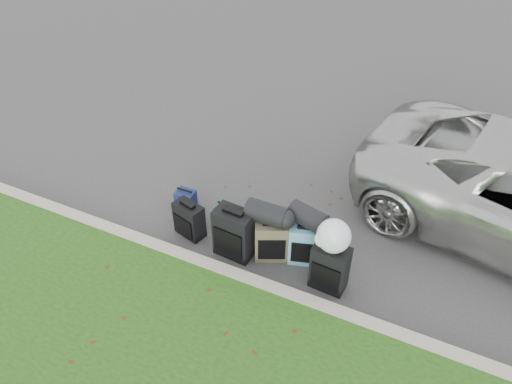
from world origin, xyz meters
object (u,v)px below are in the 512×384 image
at_px(suitcase_large_black_left, 234,233).
at_px(tote_green, 226,214).
at_px(suitcase_large_black_right, 330,268).
at_px(suitcase_small_black, 189,220).
at_px(tote_navy, 186,200).
at_px(suitcase_teal, 305,244).
at_px(suitcase_olive, 272,240).

relative_size(suitcase_large_black_left, tote_green, 2.40).
bearing_deg(suitcase_large_black_right, suitcase_small_black, -178.30).
distance_m(suitcase_small_black, tote_navy, 0.61).
bearing_deg(suitcase_large_black_left, tote_navy, 158.35).
distance_m(suitcase_small_black, tote_green, 0.58).
height_order(suitcase_large_black_left, suitcase_large_black_right, suitcase_large_black_left).
xyz_separation_m(suitcase_large_black_left, suitcase_large_black_right, (1.39, -0.01, -0.03)).
bearing_deg(suitcase_large_black_right, tote_green, 167.80).
distance_m(suitcase_large_black_right, tote_green, 1.87).
height_order(suitcase_teal, suitcase_large_black_right, suitcase_large_black_right).
relative_size(suitcase_small_black, tote_green, 1.73).
bearing_deg(suitcase_teal, suitcase_large_black_right, -50.61).
xyz_separation_m(suitcase_olive, tote_green, (-0.90, 0.34, -0.15)).
height_order(suitcase_large_black_left, suitcase_teal, suitcase_large_black_left).
bearing_deg(suitcase_olive, suitcase_teal, -8.87).
height_order(suitcase_large_black_right, tote_green, suitcase_large_black_right).
relative_size(suitcase_teal, tote_navy, 2.00).
xyz_separation_m(suitcase_small_black, suitcase_large_black_left, (0.77, -0.06, 0.11)).
xyz_separation_m(suitcase_large_black_left, tote_green, (-0.41, 0.50, -0.22)).
height_order(suitcase_small_black, tote_green, suitcase_small_black).
height_order(suitcase_large_black_left, suitcase_olive, suitcase_large_black_left).
height_order(suitcase_large_black_right, tote_navy, suitcase_large_black_right).
bearing_deg(tote_green, suitcase_large_black_left, -46.45).
height_order(suitcase_teal, tote_green, suitcase_teal).
distance_m(suitcase_large_black_left, suitcase_teal, 0.98).
relative_size(suitcase_olive, tote_green, 1.95).
distance_m(suitcase_teal, suitcase_large_black_right, 0.54).
distance_m(suitcase_large_black_left, tote_green, 0.68).
distance_m(suitcase_olive, suitcase_large_black_right, 0.91).
distance_m(suitcase_small_black, suitcase_olive, 1.26).
height_order(suitcase_small_black, tote_navy, suitcase_small_black).
bearing_deg(tote_navy, suitcase_teal, -8.92).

